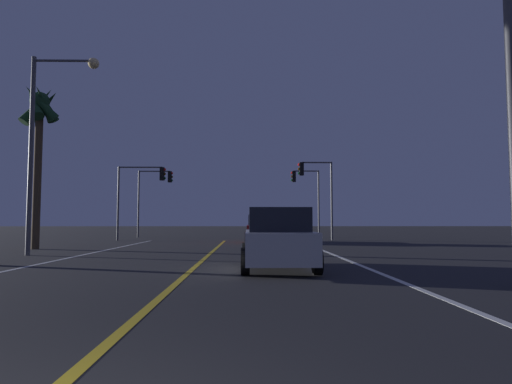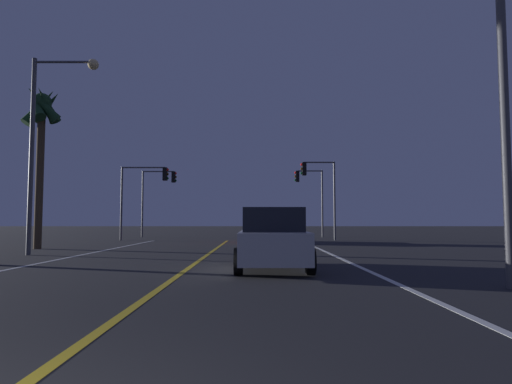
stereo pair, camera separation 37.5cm
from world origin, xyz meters
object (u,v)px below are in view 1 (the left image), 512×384
traffic_light_near_left (142,185)px  palm_tree_left_mid (40,118)px  traffic_light_far_right (306,188)px  street_lamp_right_near (486,19)px  traffic_light_far_left (155,188)px  car_ahead_far (261,229)px  car_lead_same_lane (278,240)px  street_lamp_left_mid (48,127)px  traffic_light_near_right (316,182)px

traffic_light_near_left → palm_tree_left_mid: 9.68m
traffic_light_far_right → street_lamp_right_near: street_lamp_right_near is taller
traffic_light_far_left → street_lamp_right_near: (12.55, -26.46, 1.60)m
traffic_light_far_left → palm_tree_left_mid: 14.82m
traffic_light_far_left → palm_tree_left_mid: size_ratio=0.67×
car_ahead_far → palm_tree_left_mid: palm_tree_left_mid is taller
car_lead_same_lane → street_lamp_left_mid: 10.92m
traffic_light_near_right → traffic_light_far_right: bearing=-90.4°
palm_tree_left_mid → car_ahead_far: bearing=30.5°
traffic_light_far_right → car_lead_same_lane: bearing=80.4°
street_lamp_left_mid → traffic_light_far_left: bearing=88.8°
traffic_light_far_right → street_lamp_left_mid: street_lamp_left_mid is taller
traffic_light_far_left → car_ahead_far: bearing=-43.7°
car_ahead_far → traffic_light_far_left: traffic_light_far_left is taller
street_lamp_right_near → street_lamp_left_mid: (-12.94, 8.36, -0.54)m
traffic_light_near_right → street_lamp_left_mid: 17.87m
traffic_light_near_right → palm_tree_left_mid: 17.39m
traffic_light_near_left → traffic_light_far_left: size_ratio=0.94×
traffic_light_near_right → street_lamp_left_mid: size_ratio=0.69×
traffic_light_near_left → traffic_light_far_right: size_ratio=0.93×
street_lamp_left_mid → traffic_light_far_right: bearing=55.0°
traffic_light_near_right → car_lead_same_lane: bearing=77.6°
car_ahead_far → traffic_light_near_right: size_ratio=0.79×
car_lead_same_lane → palm_tree_left_mid: palm_tree_left_mid is taller
traffic_light_far_left → traffic_light_near_right: bearing=-24.2°
car_ahead_far → street_lamp_left_mid: street_lamp_left_mid is taller
traffic_light_near_right → street_lamp_left_mid: (-12.63, -12.61, 1.08)m
car_lead_same_lane → street_lamp_right_near: street_lamp_right_near is taller
traffic_light_near_right → traffic_light_far_left: traffic_light_near_right is taller
car_ahead_far → traffic_light_far_left: bearing=46.3°
street_lamp_right_near → palm_tree_left_mid: bearing=-38.7°
car_lead_same_lane → street_lamp_right_near: (4.16, -3.43, 4.78)m
car_ahead_far → traffic_light_near_right: (3.86, 2.50, 3.16)m
traffic_light_far_right → street_lamp_left_mid: size_ratio=0.69×
palm_tree_left_mid → street_lamp_right_near: bearing=-38.7°
traffic_light_far_right → palm_tree_left_mid: bearing=44.3°
palm_tree_left_mid → traffic_light_near_right: bearing=31.2°
traffic_light_near_right → traffic_light_far_left: size_ratio=1.00×
street_lamp_right_near → street_lamp_left_mid: bearing=-32.9°
traffic_light_far_right → street_lamp_right_near: 26.51m
car_lead_same_lane → street_lamp_left_mid: (-8.78, 4.93, 4.24)m
traffic_light_near_right → street_lamp_right_near: size_ratio=0.61×
car_ahead_far → traffic_light_far_right: traffic_light_far_right is taller
car_ahead_far → car_lead_same_lane: size_ratio=1.00×
car_lead_same_lane → street_lamp_right_near: bearing=-129.6°
car_lead_same_lane → traffic_light_near_left: 19.54m
car_ahead_far → palm_tree_left_mid: bearing=120.5°
traffic_light_near_right → traffic_light_far_left: (-12.24, 5.50, 0.02)m
car_ahead_far → street_lamp_left_mid: size_ratio=0.54×
car_lead_same_lane → street_lamp_left_mid: street_lamp_left_mid is taller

